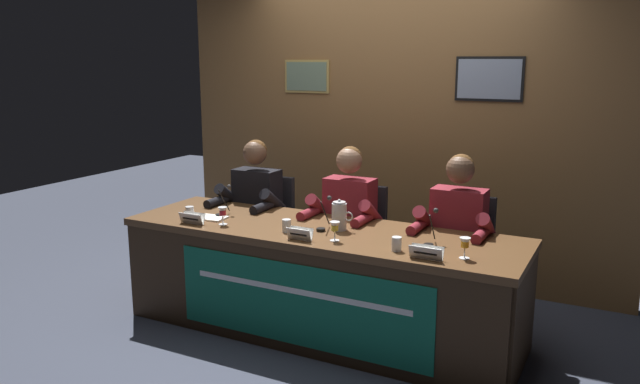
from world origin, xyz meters
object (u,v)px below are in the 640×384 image
object	(u,v)px
juice_glass_right	(465,244)
panelist_center	(345,218)
chair_left	(266,233)
microphone_center	(324,219)
panelist_left	(252,206)
water_cup_right	(397,245)
microphone_left	(223,206)
chair_center	(356,247)
water_cup_center	(287,226)
panelist_right	(455,231)
water_pitcher_central	(339,216)
nameplate_center	(300,234)
water_cup_left	(190,213)
juice_glass_left	(223,212)
microphone_right	(431,234)
nameplate_left	(192,218)
nameplate_right	(426,253)
juice_glass_center	(335,228)
chair_right	(461,262)
document_stack_left	(211,218)
conference_table	(313,266)

from	to	relation	value
juice_glass_right	panelist_center	bearing A→B (deg)	149.98
chair_left	microphone_center	bearing A→B (deg)	-35.94
panelist_left	panelist_center	xyz separation A→B (m)	(0.81, 0.00, 0.00)
water_cup_right	microphone_left	bearing A→B (deg)	171.17
chair_center	chair_left	bearing A→B (deg)	180.00
water_cup_center	panelist_right	xyz separation A→B (m)	(0.97, 0.58, -0.05)
water_pitcher_central	nameplate_center	bearing A→B (deg)	-109.55
water_cup_left	water_cup_center	bearing A→B (deg)	0.33
juice_glass_left	microphone_right	bearing A→B (deg)	7.56
nameplate_left	nameplate_right	bearing A→B (deg)	-0.20
panelist_left	nameplate_center	size ratio (longest dim) A/B	7.37
nameplate_center	juice_glass_center	world-z (taller)	juice_glass_center
chair_left	water_cup_right	bearing A→B (deg)	-29.95
juice_glass_left	water_cup_left	xyz separation A→B (m)	(-0.32, 0.04, -0.05)
panelist_center	chair_right	world-z (taller)	panelist_center
chair_left	document_stack_left	bearing A→B (deg)	-89.74
water_cup_left	microphone_right	bearing A→B (deg)	4.96
panelist_center	microphone_center	xyz separation A→B (m)	(0.04, -0.42, 0.09)
microphone_center	microphone_right	distance (m)	0.74
conference_table	panelist_left	world-z (taller)	panelist_left
nameplate_right	document_stack_left	xyz separation A→B (m)	(-1.65, 0.18, -0.03)
conference_table	juice_glass_center	size ratio (longest dim) A/B	22.13
juice_glass_right	juice_glass_center	bearing A→B (deg)	-178.38
water_cup_center	document_stack_left	bearing A→B (deg)	175.34
panelist_left	panelist_right	bearing A→B (deg)	0.00
juice_glass_right	panelist_left	bearing A→B (deg)	162.10
microphone_left	juice_glass_center	distance (m)	1.03
nameplate_left	chair_center	size ratio (longest dim) A/B	0.21
water_pitcher_central	microphone_left	bearing A→B (deg)	-177.40
microphone_left	panelist_center	world-z (taller)	panelist_center
conference_table	chair_center	world-z (taller)	chair_center
panelist_left	water_cup_center	xyz separation A→B (m)	(0.66, -0.58, 0.05)
panelist_center	document_stack_left	bearing A→B (deg)	-147.00
juice_glass_right	nameplate_left	bearing A→B (deg)	-176.71
chair_center	chair_right	distance (m)	0.81
conference_table	chair_right	bearing A→B (deg)	41.00
chair_center	microphone_center	world-z (taller)	microphone_center
nameplate_center	panelist_right	xyz separation A→B (m)	(0.80, 0.70, -0.06)
panelist_right	document_stack_left	world-z (taller)	panelist_right
water_pitcher_central	document_stack_left	world-z (taller)	water_pitcher_central
nameplate_left	water_pitcher_central	distance (m)	1.03
microphone_center	nameplate_right	size ratio (longest dim) A/B	1.11
juice_glass_left	water_pitcher_central	distance (m)	0.81
water_cup_left	panelist_center	size ratio (longest dim) A/B	0.07
juice_glass_center	water_cup_right	size ratio (longest dim) A/B	1.46
water_cup_left	water_cup_center	size ratio (longest dim) A/B	1.00
nameplate_left	panelist_right	distance (m)	1.80
water_cup_left	panelist_center	bearing A→B (deg)	31.50
chair_center	water_cup_right	xyz separation A→B (m)	(0.64, -0.84, 0.33)
water_cup_center	juice_glass_right	size ratio (longest dim) A/B	0.69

